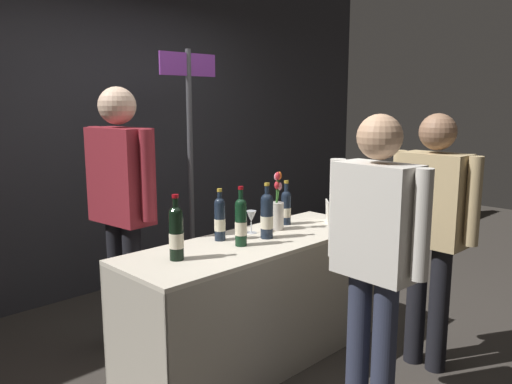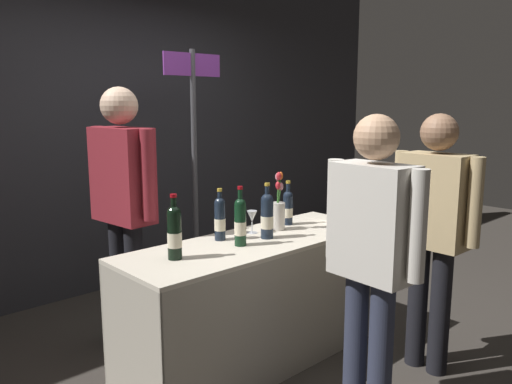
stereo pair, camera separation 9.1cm
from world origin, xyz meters
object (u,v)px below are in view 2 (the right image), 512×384
(display_bottle_0, at_px, (220,218))
(wine_glass_near_vendor, at_px, (252,217))
(tasting_table, at_px, (256,280))
(taster_foreground_right, at_px, (372,247))
(flower_vase, at_px, (278,211))
(booth_signpost, at_px, (194,149))
(vendor_presenter, at_px, (123,193))
(featured_wine_bottle, at_px, (174,232))

(display_bottle_0, bearing_deg, wine_glass_near_vendor, -2.05)
(tasting_table, height_order, taster_foreground_right, taster_foreground_right)
(flower_vase, distance_m, booth_signpost, 1.06)
(tasting_table, distance_m, vendor_presenter, 1.02)
(tasting_table, relative_size, booth_signpost, 0.87)
(display_bottle_0, relative_size, wine_glass_near_vendor, 2.19)
(vendor_presenter, distance_m, booth_signpost, 0.92)
(vendor_presenter, bearing_deg, taster_foreground_right, 9.81)
(featured_wine_bottle, bearing_deg, wine_glass_near_vendor, 10.37)
(wine_glass_near_vendor, relative_size, vendor_presenter, 0.09)
(tasting_table, distance_m, wine_glass_near_vendor, 0.40)
(booth_signpost, bearing_deg, taster_foreground_right, -101.06)
(wine_glass_near_vendor, height_order, vendor_presenter, vendor_presenter)
(display_bottle_0, xyz_separation_m, booth_signpost, (0.50, 0.94, 0.33))
(wine_glass_near_vendor, xyz_separation_m, vendor_presenter, (-0.58, 0.60, 0.15))
(tasting_table, relative_size, wine_glass_near_vendor, 12.05)
(display_bottle_0, relative_size, vendor_presenter, 0.19)
(taster_foreground_right, bearing_deg, wine_glass_near_vendor, -4.49)
(featured_wine_bottle, bearing_deg, taster_foreground_right, -58.38)
(featured_wine_bottle, height_order, display_bottle_0, featured_wine_bottle)
(tasting_table, bearing_deg, wine_glass_near_vendor, 55.31)
(featured_wine_bottle, relative_size, display_bottle_0, 1.11)
(flower_vase, xyz_separation_m, vendor_presenter, (-0.77, 0.65, 0.12))
(display_bottle_0, relative_size, flower_vase, 0.83)
(booth_signpost, bearing_deg, tasting_table, -107.53)
(taster_foreground_right, xyz_separation_m, booth_signpost, (0.38, 1.95, 0.32))
(featured_wine_bottle, distance_m, vendor_presenter, 0.74)
(flower_vase, bearing_deg, vendor_presenter, 139.67)
(display_bottle_0, xyz_separation_m, vendor_presenter, (-0.32, 0.59, 0.12))
(vendor_presenter, relative_size, booth_signpost, 0.85)
(tasting_table, xyz_separation_m, wine_glass_near_vendor, (0.10, 0.14, 0.36))
(vendor_presenter, distance_m, taster_foreground_right, 1.67)
(featured_wine_bottle, bearing_deg, vendor_presenter, 82.38)
(wine_glass_near_vendor, xyz_separation_m, flower_vase, (0.18, -0.05, 0.02))
(display_bottle_0, xyz_separation_m, wine_glass_near_vendor, (0.26, -0.01, -0.03))
(wine_glass_near_vendor, xyz_separation_m, booth_signpost, (0.24, 0.95, 0.36))
(flower_vase, bearing_deg, taster_foreground_right, -108.67)
(tasting_table, height_order, featured_wine_bottle, featured_wine_bottle)
(tasting_table, xyz_separation_m, featured_wine_bottle, (-0.58, 0.02, 0.41))
(taster_foreground_right, distance_m, booth_signpost, 2.02)
(vendor_presenter, xyz_separation_m, taster_foreground_right, (0.45, -1.60, -0.11))
(vendor_presenter, bearing_deg, display_bottle_0, 23.13)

